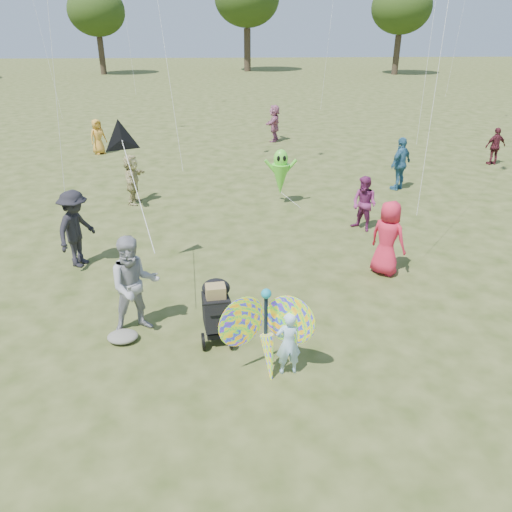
{
  "coord_description": "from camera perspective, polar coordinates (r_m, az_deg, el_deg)",
  "views": [
    {
      "loc": [
        -0.73,
        -7.26,
        5.22
      ],
      "look_at": [
        -0.2,
        1.5,
        1.1
      ],
      "focal_mm": 35.0,
      "sensor_mm": 36.0,
      "label": 1
    }
  ],
  "objects": [
    {
      "name": "crowd_b",
      "position": [
        12.2,
        -19.88,
        2.93
      ],
      "size": [
        1.05,
        1.35,
        1.83
      ],
      "primitive_type": "imported",
      "rotation": [
        0.0,
        0.0,
        1.21
      ],
      "color": "black",
      "rests_on": "ground"
    },
    {
      "name": "delta_kite_rig",
      "position": [
        10.87,
        -15.08,
        12.63
      ],
      "size": [
        1.29,
        2.68,
        1.93
      ],
      "color": "black",
      "rests_on": "ground"
    },
    {
      "name": "jogging_stroller",
      "position": [
        8.99,
        -4.55,
        -5.79
      ],
      "size": [
        0.57,
        1.08,
        1.09
      ],
      "rotation": [
        0.0,
        0.0,
        0.12
      ],
      "color": "black",
      "rests_on": "ground"
    },
    {
      "name": "child_girl",
      "position": [
        8.11,
        3.71,
        -9.93
      ],
      "size": [
        0.44,
        0.31,
        1.13
      ],
      "primitive_type": "imported",
      "rotation": [
        0.0,
        0.0,
        3.24
      ],
      "color": "#ABD4F2",
      "rests_on": "ground"
    },
    {
      "name": "butterfly_kite",
      "position": [
        7.97,
        1.27,
        -8.77
      ],
      "size": [
        1.74,
        0.75,
        1.74
      ],
      "color": "#FF2858",
      "rests_on": "ground"
    },
    {
      "name": "crowd_c",
      "position": [
        17.8,
        16.18,
        10.1
      ],
      "size": [
        1.08,
        1.0,
        1.79
      ],
      "primitive_type": "imported",
      "rotation": [
        0.0,
        0.0,
        3.84
      ],
      "color": "#32678A",
      "rests_on": "ground"
    },
    {
      "name": "grey_bag",
      "position": [
        9.41,
        -14.98,
        -8.89
      ],
      "size": [
        0.55,
        0.45,
        0.18
      ],
      "primitive_type": "ellipsoid",
      "color": "slate",
      "rests_on": "ground"
    },
    {
      "name": "crowd_d",
      "position": [
        16.21,
        -13.96,
        8.52
      ],
      "size": [
        0.62,
        1.5,
        1.57
      ],
      "primitive_type": "imported",
      "rotation": [
        0.0,
        0.0,
        1.46
      ],
      "color": "tan",
      "rests_on": "ground"
    },
    {
      "name": "crowd_e",
      "position": [
        13.91,
        12.26,
        5.83
      ],
      "size": [
        0.91,
        0.93,
        1.51
      ],
      "primitive_type": "imported",
      "rotation": [
        0.0,
        0.0,
        5.41
      ],
      "color": "#79285D",
      "rests_on": "ground"
    },
    {
      "name": "alien_kite",
      "position": [
        15.63,
        2.82,
        9.34
      ],
      "size": [
        1.12,
        0.69,
        1.74
      ],
      "color": "#5FDE34",
      "rests_on": "ground"
    },
    {
      "name": "crowd_g",
      "position": [
        23.16,
        -17.62,
        12.87
      ],
      "size": [
        0.86,
        0.83,
        1.49
      ],
      "primitive_type": "imported",
      "rotation": [
        0.0,
        0.0,
        0.72
      ],
      "color": "gold",
      "rests_on": "ground"
    },
    {
      "name": "adult_man",
      "position": [
        9.22,
        -13.72,
        -3.28
      ],
      "size": [
        1.1,
        0.98,
        1.88
      ],
      "primitive_type": "imported",
      "rotation": [
        0.0,
        0.0,
        0.35
      ],
      "color": "#97979C",
      "rests_on": "ground"
    },
    {
      "name": "crowd_a",
      "position": [
        11.5,
        14.83,
        1.98
      ],
      "size": [
        0.97,
        0.99,
        1.72
      ],
      "primitive_type": "imported",
      "rotation": [
        0.0,
        0.0,
        2.32
      ],
      "color": "red",
      "rests_on": "ground"
    },
    {
      "name": "ground",
      "position": [
        8.98,
        1.88,
        -10.44
      ],
      "size": [
        160.0,
        160.0,
        0.0
      ],
      "primitive_type": "plane",
      "color": "#51592B",
      "rests_on": "ground"
    },
    {
      "name": "crowd_h",
      "position": [
        22.51,
        25.68,
        11.24
      ],
      "size": [
        0.9,
        0.48,
        1.47
      ],
      "primitive_type": "imported",
      "rotation": [
        0.0,
        0.0,
        3.28
      ],
      "color": "#511B24",
      "rests_on": "ground"
    },
    {
      "name": "tree_line",
      "position": [
        52.46,
        1.54,
        26.94
      ],
      "size": [
        91.78,
        33.6,
        10.79
      ],
      "color": "#3A2D21",
      "rests_on": "ground"
    },
    {
      "name": "crowd_j",
      "position": [
        24.64,
        2.12,
        14.93
      ],
      "size": [
        0.98,
        1.67,
        1.71
      ],
      "primitive_type": "imported",
      "rotation": [
        0.0,
        0.0,
        4.39
      ],
      "color": "#AC6281",
      "rests_on": "ground"
    }
  ]
}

